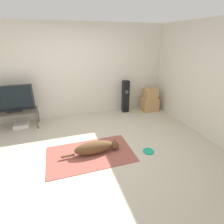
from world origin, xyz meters
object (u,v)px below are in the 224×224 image
object	(u,v)px
cardboard_box_lower	(149,104)
cardboard_box_upper	(150,94)
dog	(96,147)
tv	(12,99)
tv_stand	(15,113)
tennis_ball_near_speaker	(142,112)
floor_speaker	(126,97)
frisbee	(148,151)
tennis_ball_by_boxes	(133,112)
game_console	(22,125)

from	to	relation	value
cardboard_box_lower	cardboard_box_upper	world-z (taller)	cardboard_box_upper
dog	tv	world-z (taller)	tv
tv_stand	tv	xyz separation A→B (m)	(-0.00, 0.00, 0.38)
cardboard_box_lower	tennis_ball_near_speaker	xyz separation A→B (m)	(-0.34, -0.17, -0.16)
tennis_ball_near_speaker	tv	bearing A→B (deg)	177.34
floor_speaker	tv_stand	bearing A→B (deg)	-177.37
dog	tv_stand	bearing A→B (deg)	134.43
tennis_ball_near_speaker	floor_speaker	bearing A→B (deg)	145.22
frisbee	tennis_ball_by_boxes	world-z (taller)	tennis_ball_by_boxes
tennis_ball_by_boxes	tv	bearing A→B (deg)	178.60
dog	cardboard_box_upper	xyz separation A→B (m)	(2.15, 1.71, 0.41)
cardboard_box_upper	floor_speaker	distance (m)	0.79
tv_stand	tennis_ball_by_boxes	world-z (taller)	tv_stand
frisbee	tennis_ball_near_speaker	xyz separation A→B (m)	(0.77, 1.84, 0.02)
dog	frisbee	size ratio (longest dim) A/B	5.18
tv	game_console	bearing A→B (deg)	-4.74
frisbee	cardboard_box_lower	distance (m)	2.30
cardboard_box_upper	game_console	bearing A→B (deg)	-179.99
frisbee	floor_speaker	bearing A→B (deg)	81.00
tv_stand	tennis_ball_near_speaker	distance (m)	3.51
dog	cardboard_box_upper	bearing A→B (deg)	38.59
tv_stand	dog	bearing A→B (deg)	-45.57
game_console	tennis_ball_by_boxes	bearing A→B (deg)	-1.31
frisbee	tv_stand	xyz separation A→B (m)	(-2.72, 2.00, 0.39)
dog	tennis_ball_by_boxes	bearing A→B (deg)	46.53
dog	tennis_ball_near_speaker	xyz separation A→B (m)	(1.80, 1.56, -0.11)
tv	tennis_ball_by_boxes	world-z (taller)	tv
frisbee	tv_stand	world-z (taller)	tv_stand
frisbee	floor_speaker	size ratio (longest dim) A/B	0.23
cardboard_box_upper	tv	world-z (taller)	tv
tennis_ball_by_boxes	frisbee	bearing A→B (deg)	-105.23
tv_stand	tennis_ball_by_boxes	distance (m)	3.26
frisbee	cardboard_box_upper	size ratio (longest dim) A/B	0.57
tv_stand	tv	size ratio (longest dim) A/B	1.05
floor_speaker	tennis_ball_by_boxes	size ratio (longest dim) A/B	14.87
tv_stand	tennis_ball_by_boxes	xyz separation A→B (m)	(3.24, -0.08, -0.37)
game_console	tennis_ball_near_speaker	bearing A→B (deg)	-2.61
frisbee	floor_speaker	world-z (taller)	floor_speaker
frisbee	game_console	xyz separation A→B (m)	(-2.64, 1.99, 0.04)
cardboard_box_upper	dog	bearing A→B (deg)	-141.41
dog	tennis_ball_near_speaker	bearing A→B (deg)	40.83
tv_stand	tv	world-z (taller)	tv
cardboard_box_lower	floor_speaker	distance (m)	0.83
cardboard_box_lower	tennis_ball_near_speaker	size ratio (longest dim) A/B	7.65
floor_speaker	tv	distance (m)	3.07
tennis_ball_near_speaker	cardboard_box_lower	bearing A→B (deg)	26.81
tennis_ball_by_boxes	tennis_ball_near_speaker	size ratio (longest dim) A/B	1.00
tv	game_console	distance (m)	0.74
floor_speaker	tv	bearing A→B (deg)	-177.42
tv	dog	bearing A→B (deg)	-45.62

